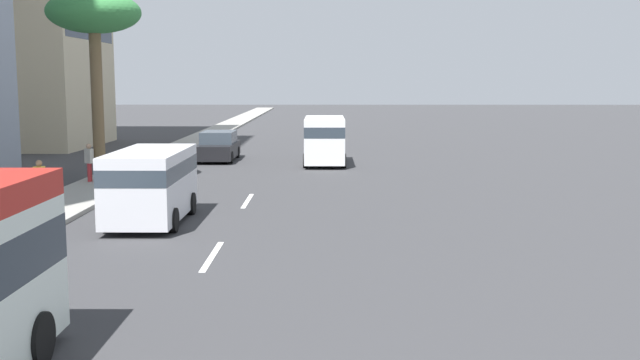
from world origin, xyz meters
TOP-DOWN VIEW (x-y plane):
  - ground_plane at (31.50, 0.00)m, footprint 198.00×198.00m
  - sidewalk_right at (31.50, 6.36)m, footprint 162.00×2.54m
  - lane_stripe_mid at (15.48, 0.00)m, footprint 3.20×0.16m
  - lane_stripe_far at (24.08, 0.00)m, footprint 3.20×0.16m
  - van_second at (19.90, 2.53)m, footprint 4.89×2.14m
  - van_third at (35.90, -2.81)m, footprint 4.94×2.15m
  - car_fourth at (37.93, 3.03)m, footprint 4.75×1.96m
  - pedestrian_near_lamp at (28.20, 7.06)m, footprint 0.34×0.38m
  - pedestrian_by_tree at (21.71, 6.66)m, footprint 0.30×0.36m
  - palm_tree at (28.52, 6.71)m, footprint 3.85×3.85m

SIDE VIEW (x-z plane):
  - ground_plane at x=31.50m, z-range 0.00..0.00m
  - lane_stripe_mid at x=15.48m, z-range 0.00..0.01m
  - lane_stripe_far at x=24.08m, z-range 0.00..0.01m
  - sidewalk_right at x=31.50m, z-range 0.00..0.15m
  - car_fourth at x=37.93m, z-range -0.04..1.55m
  - pedestrian_near_lamp at x=28.20m, z-range 0.22..1.82m
  - pedestrian_by_tree at x=21.71m, z-range 0.23..1.83m
  - van_second at x=19.90m, z-range 0.17..2.42m
  - van_third at x=35.90m, z-range 0.18..2.63m
  - palm_tree at x=28.52m, z-range 3.00..10.88m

